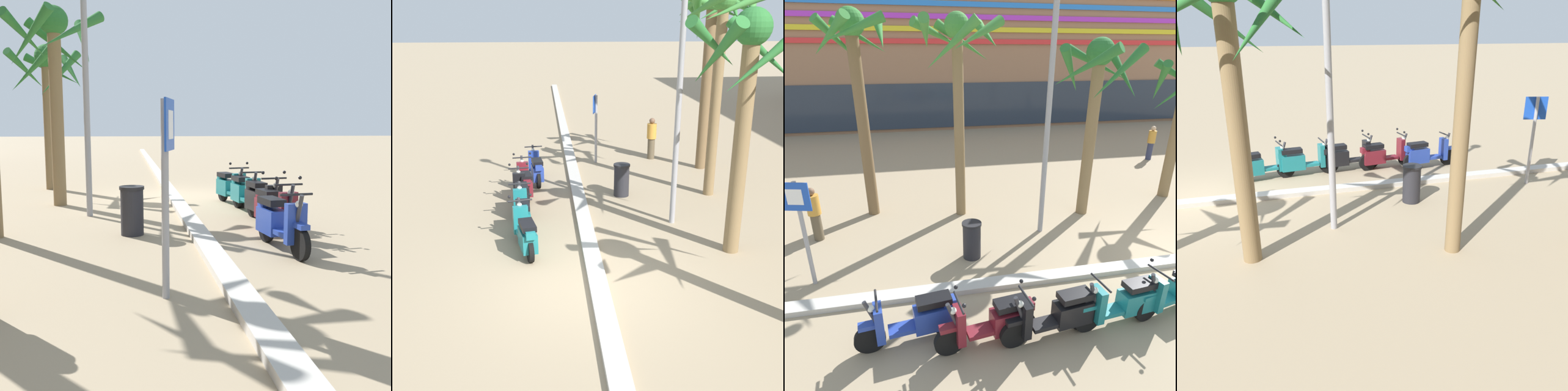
# 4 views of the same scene
# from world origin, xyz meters

# --- Properties ---
(ground_plane) EXTENTS (200.00, 200.00, 0.00)m
(ground_plane) POSITION_xyz_m (0.00, 0.00, 0.00)
(ground_plane) COLOR #9E896B
(curb_strip) EXTENTS (60.00, 0.36, 0.12)m
(curb_strip) POSITION_xyz_m (0.00, 0.14, 0.06)
(curb_strip) COLOR #BCB7AD
(curb_strip) RESTS_ON ground
(scooter_blue_tail_end) EXTENTS (1.83, 0.60, 1.04)m
(scooter_blue_tail_end) POSITION_xyz_m (-6.51, -1.08, 0.45)
(scooter_blue_tail_end) COLOR black
(scooter_blue_tail_end) RESTS_ON ground
(scooter_maroon_second_in_line) EXTENTS (1.84, 0.60, 1.17)m
(scooter_maroon_second_in_line) POSITION_xyz_m (-5.21, -1.40, 0.44)
(scooter_maroon_second_in_line) COLOR black
(scooter_maroon_second_in_line) RESTS_ON ground
(scooter_black_lead_nearest) EXTENTS (1.86, 0.59, 1.17)m
(scooter_black_lead_nearest) POSITION_xyz_m (-4.07, -1.47, 0.46)
(scooter_black_lead_nearest) COLOR black
(scooter_black_lead_nearest) RESTS_ON ground
(scooter_teal_mid_front) EXTENTS (1.79, 0.57, 1.04)m
(scooter_teal_mid_front) POSITION_xyz_m (-2.73, -1.40, 0.45)
(scooter_teal_mid_front) COLOR black
(scooter_teal_mid_front) RESTS_ON ground
(scooter_teal_mid_centre) EXTENTS (1.74, 0.68, 1.17)m
(scooter_teal_mid_centre) POSITION_xyz_m (-1.53, -1.29, 0.45)
(scooter_teal_mid_centre) COLOR black
(scooter_teal_mid_centre) RESTS_ON ground
(crossing_sign) EXTENTS (0.59, 0.18, 2.40)m
(crossing_sign) POSITION_xyz_m (-8.70, 1.01, 1.50)
(crossing_sign) COLOR #939399
(crossing_sign) RESTS_ON ground
(palm_tree_far_corner) EXTENTS (2.47, 2.53, 5.74)m
(palm_tree_far_corner) POSITION_xyz_m (-4.98, 3.99, 4.44)
(palm_tree_far_corner) COLOR olive
(palm_tree_far_corner) RESTS_ON ground
(palm_tree_near_sign) EXTENTS (2.61, 2.64, 5.14)m
(palm_tree_near_sign) POSITION_xyz_m (-1.18, 3.27, 3.81)
(palm_tree_near_sign) COLOR olive
(palm_tree_near_sign) RESTS_ON ground
(litter_bin) EXTENTS (0.48, 0.48, 0.95)m
(litter_bin) POSITION_xyz_m (-5.09, 1.39, 0.48)
(litter_bin) COLOR #232328
(litter_bin) RESTS_ON ground
(street_lamp) EXTENTS (0.36, 0.36, 7.30)m
(street_lamp) POSITION_xyz_m (-2.93, 2.36, 4.40)
(street_lamp) COLOR #939399
(street_lamp) RESTS_ON ground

